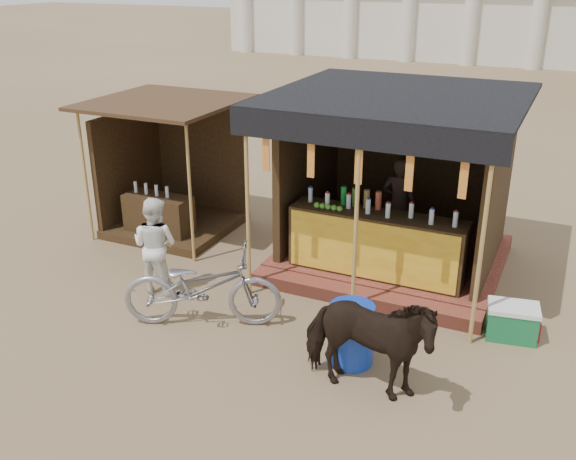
# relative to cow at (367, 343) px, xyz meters

# --- Properties ---
(ground) EXTENTS (120.00, 120.00, 0.00)m
(ground) POSITION_rel_cow_xyz_m (-1.70, 0.02, -0.66)
(ground) COLOR #846B4C
(ground) RESTS_ON ground
(main_stall) EXTENTS (3.60, 3.61, 2.78)m
(main_stall) POSITION_rel_cow_xyz_m (-0.70, 3.37, 0.36)
(main_stall) COLOR brown
(main_stall) RESTS_ON ground
(secondary_stall) EXTENTS (2.40, 2.40, 2.38)m
(secondary_stall) POSITION_rel_cow_xyz_m (-4.87, 3.25, 0.19)
(secondary_stall) COLOR #3C2A16
(secondary_stall) RESTS_ON ground
(cow) EXTENTS (1.58, 0.74, 1.33)m
(cow) POSITION_rel_cow_xyz_m (0.00, 0.00, 0.00)
(cow) COLOR black
(cow) RESTS_ON ground
(motorbike) EXTENTS (2.22, 1.52, 1.10)m
(motorbike) POSITION_rel_cow_xyz_m (-2.46, 0.55, -0.11)
(motorbike) COLOR gray
(motorbike) RESTS_ON ground
(bystander) EXTENTS (0.72, 0.57, 1.46)m
(bystander) POSITION_rel_cow_xyz_m (-3.59, 1.09, 0.07)
(bystander) COLOR white
(bystander) RESTS_ON ground
(blue_barrel) EXTENTS (0.64, 0.64, 0.77)m
(blue_barrel) POSITION_rel_cow_xyz_m (-0.36, 0.53, -0.28)
(blue_barrel) COLOR #1638AB
(blue_barrel) RESTS_ON ground
(red_crate) EXTENTS (0.49, 0.48, 0.28)m
(red_crate) POSITION_rel_cow_xyz_m (1.47, 2.02, -0.52)
(red_crate) COLOR maroon
(red_crate) RESTS_ON ground
(cooler) EXTENTS (0.70, 0.54, 0.46)m
(cooler) POSITION_rel_cow_xyz_m (1.35, 1.93, -0.43)
(cooler) COLOR #176A3A
(cooler) RESTS_ON ground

